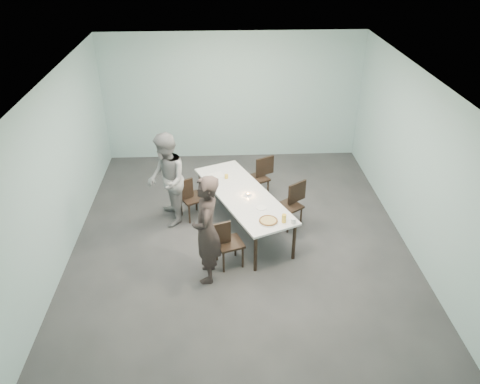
{
  "coord_description": "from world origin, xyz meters",
  "views": [
    {
      "loc": [
        -0.35,
        -7.01,
        5.12
      ],
      "look_at": [
        0.0,
        -0.02,
        1.0
      ],
      "focal_mm": 35.0,
      "sensor_mm": 36.0,
      "label": 1
    }
  ],
  "objects_px": {
    "chair_far_right": "(260,174)",
    "water_tumbler": "(293,221)",
    "side_plate": "(261,208)",
    "pizza": "(268,221)",
    "amber_tumbler": "(226,176)",
    "beer_glass": "(284,218)",
    "chair_near_left": "(225,241)",
    "chair_near_right": "(292,202)",
    "chair_far_left": "(189,196)",
    "diner_near": "(206,230)",
    "tealight": "(248,194)",
    "diner_far": "(167,180)",
    "table": "(243,196)"
  },
  "relations": [
    {
      "from": "side_plate",
      "to": "amber_tumbler",
      "type": "distance_m",
      "value": 1.25
    },
    {
      "from": "diner_near",
      "to": "tealight",
      "type": "height_order",
      "value": "diner_near"
    },
    {
      "from": "beer_glass",
      "to": "tealight",
      "type": "xyz_separation_m",
      "value": [
        -0.54,
        0.9,
        -0.05
      ]
    },
    {
      "from": "diner_near",
      "to": "tealight",
      "type": "bearing_deg",
      "value": 152.24
    },
    {
      "from": "chair_near_right",
      "to": "water_tumbler",
      "type": "distance_m",
      "value": 1.13
    },
    {
      "from": "table",
      "to": "chair_far_left",
      "type": "bearing_deg",
      "value": 159.29
    },
    {
      "from": "diner_far",
      "to": "water_tumbler",
      "type": "xyz_separation_m",
      "value": [
        2.18,
        -1.29,
        -0.11
      ]
    },
    {
      "from": "diner_far",
      "to": "water_tumbler",
      "type": "relative_size",
      "value": 20.21
    },
    {
      "from": "pizza",
      "to": "water_tumbler",
      "type": "relative_size",
      "value": 3.78
    },
    {
      "from": "diner_near",
      "to": "amber_tumbler",
      "type": "bearing_deg",
      "value": 171.31
    },
    {
      "from": "chair_far_left",
      "to": "amber_tumbler",
      "type": "relative_size",
      "value": 10.88
    },
    {
      "from": "chair_far_left",
      "to": "beer_glass",
      "type": "distance_m",
      "value": 2.16
    },
    {
      "from": "diner_near",
      "to": "diner_far",
      "type": "height_order",
      "value": "diner_near"
    },
    {
      "from": "amber_tumbler",
      "to": "diner_near",
      "type": "bearing_deg",
      "value": -100.17
    },
    {
      "from": "water_tumbler",
      "to": "tealight",
      "type": "bearing_deg",
      "value": 126.43
    },
    {
      "from": "chair_far_right",
      "to": "chair_near_left",
      "type": "bearing_deg",
      "value": 43.22
    },
    {
      "from": "chair_near_left",
      "to": "pizza",
      "type": "relative_size",
      "value": 2.56
    },
    {
      "from": "chair_near_left",
      "to": "pizza",
      "type": "xyz_separation_m",
      "value": [
        0.73,
        0.16,
        0.27
      ]
    },
    {
      "from": "diner_far",
      "to": "table",
      "type": "bearing_deg",
      "value": 67.38
    },
    {
      "from": "chair_near_left",
      "to": "chair_near_right",
      "type": "bearing_deg",
      "value": 23.26
    },
    {
      "from": "tealight",
      "to": "chair_far_left",
      "type": "bearing_deg",
      "value": 157.95
    },
    {
      "from": "water_tumbler",
      "to": "beer_glass",
      "type": "bearing_deg",
      "value": 165.52
    },
    {
      "from": "beer_glass",
      "to": "amber_tumbler",
      "type": "relative_size",
      "value": 1.88
    },
    {
      "from": "chair_far_right",
      "to": "beer_glass",
      "type": "height_order",
      "value": "beer_glass"
    },
    {
      "from": "chair_far_right",
      "to": "water_tumbler",
      "type": "height_order",
      "value": "chair_far_right"
    },
    {
      "from": "table",
      "to": "chair_near_right",
      "type": "distance_m",
      "value": 0.96
    },
    {
      "from": "table",
      "to": "chair_far_left",
      "type": "relative_size",
      "value": 3.15
    },
    {
      "from": "chair_near_right",
      "to": "diner_far",
      "type": "relative_size",
      "value": 0.48
    },
    {
      "from": "pizza",
      "to": "beer_glass",
      "type": "relative_size",
      "value": 2.27
    },
    {
      "from": "chair_far_left",
      "to": "chair_near_right",
      "type": "xyz_separation_m",
      "value": [
        1.96,
        -0.31,
        0.0
      ]
    },
    {
      "from": "chair_far_right",
      "to": "side_plate",
      "type": "xyz_separation_m",
      "value": [
        -0.13,
        -1.69,
        0.25
      ]
    },
    {
      "from": "chair_near_right",
      "to": "amber_tumbler",
      "type": "height_order",
      "value": "chair_near_right"
    },
    {
      "from": "chair_far_right",
      "to": "pizza",
      "type": "xyz_separation_m",
      "value": [
        -0.06,
        -2.12,
        0.27
      ]
    },
    {
      "from": "chair_near_right",
      "to": "water_tumbler",
      "type": "height_order",
      "value": "chair_near_right"
    },
    {
      "from": "amber_tumbler",
      "to": "chair_far_right",
      "type": "bearing_deg",
      "value": 38.96
    },
    {
      "from": "chair_far_left",
      "to": "diner_near",
      "type": "bearing_deg",
      "value": -108.54
    },
    {
      "from": "chair_far_left",
      "to": "chair_near_left",
      "type": "bearing_deg",
      "value": -96.49
    },
    {
      "from": "chair_far_left",
      "to": "chair_far_right",
      "type": "bearing_deg",
      "value": -2.13
    },
    {
      "from": "chair_near_right",
      "to": "water_tumbler",
      "type": "relative_size",
      "value": 9.67
    },
    {
      "from": "amber_tumbler",
      "to": "beer_glass",
      "type": "bearing_deg",
      "value": -59.59
    },
    {
      "from": "chair_far_right",
      "to": "amber_tumbler",
      "type": "bearing_deg",
      "value": 11.21
    },
    {
      "from": "side_plate",
      "to": "beer_glass",
      "type": "relative_size",
      "value": 1.2
    },
    {
      "from": "side_plate",
      "to": "chair_far_right",
      "type": "bearing_deg",
      "value": 85.44
    },
    {
      "from": "beer_glass",
      "to": "amber_tumbler",
      "type": "xyz_separation_m",
      "value": [
        -0.92,
        1.56,
        -0.03
      ]
    },
    {
      "from": "table",
      "to": "beer_glass",
      "type": "bearing_deg",
      "value": -56.83
    },
    {
      "from": "diner_near",
      "to": "beer_glass",
      "type": "height_order",
      "value": "diner_near"
    },
    {
      "from": "table",
      "to": "amber_tumbler",
      "type": "xyz_separation_m",
      "value": [
        -0.29,
        0.6,
        0.1
      ]
    },
    {
      "from": "chair_far_left",
      "to": "diner_far",
      "type": "xyz_separation_m",
      "value": [
        -0.38,
        -0.09,
        0.41
      ]
    },
    {
      "from": "chair_near_left",
      "to": "water_tumbler",
      "type": "distance_m",
      "value": 1.18
    },
    {
      "from": "chair_far_right",
      "to": "pizza",
      "type": "relative_size",
      "value": 2.56
    }
  ]
}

